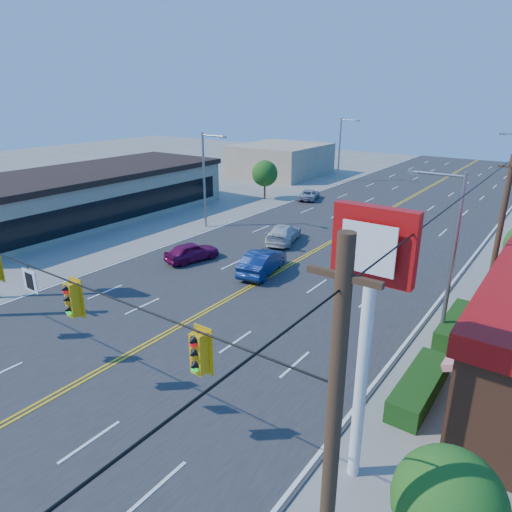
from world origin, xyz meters
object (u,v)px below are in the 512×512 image
Objects in this scene: car_magenta at (192,253)px; car_white at (283,234)px; signal_span at (12,287)px; kfc_pylon at (369,296)px; car_blue at (262,263)px; car_silver at (309,195)px.

car_white is (2.90, 7.26, 0.04)m from car_magenta.
signal_span reaches higher than kfc_pylon.
car_blue reaches higher than car_magenta.
kfc_pylon is 38.30m from car_silver.
signal_span is 5.22× the size of car_blue.
car_silver is at bearing -85.15° from car_white.
car_white is (-2.36, 6.27, -0.07)m from car_blue.
car_blue reaches higher than car_silver.
car_silver is at bearing 103.35° from signal_span.
signal_span is at bearing 80.82° from car_blue.
car_magenta is 7.82m from car_white.
car_blue is 22.01m from car_silver.
signal_span is at bearing 80.60° from car_white.
car_white is at bearing 97.56° from signal_span.
car_blue is at bearing 92.09° from signal_span.
car_white is at bearing -96.42° from car_magenta.
kfc_pylon reaches higher than car_silver.
signal_span is at bearing -160.22° from kfc_pylon.
car_white is 1.23× the size of car_silver.
signal_span is 6.30× the size of car_magenta.
car_silver is (-19.75, 32.35, -5.50)m from kfc_pylon.
kfc_pylon is 17.48m from car_blue.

